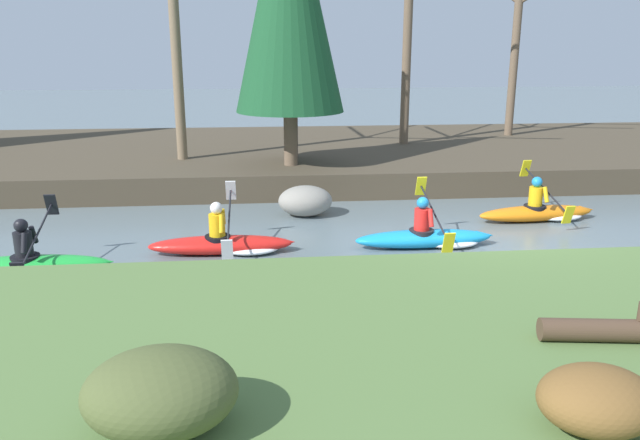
{
  "coord_description": "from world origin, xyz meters",
  "views": [
    {
      "loc": [
        -3.94,
        -10.43,
        3.85
      ],
      "look_at": [
        -2.85,
        1.08,
        0.55
      ],
      "focal_mm": 35.0,
      "sensor_mm": 36.0,
      "label": 1
    }
  ],
  "objects": [
    {
      "name": "kayaker_lead",
      "position": [
        2.26,
        2.51,
        0.2
      ],
      "size": [
        2.79,
        2.07,
        1.2
      ],
      "rotation": [
        0.0,
        0.0,
        0.09
      ],
      "color": "orange",
      "rests_on": "ground"
    },
    {
      "name": "riverbank_far",
      "position": [
        0.0,
        9.34,
        0.34
      ],
      "size": [
        44.0,
        9.39,
        0.68
      ],
      "color": "#473D2D",
      "rests_on": "ground"
    },
    {
      "name": "bare_tree_mid_downstream",
      "position": [
        0.71,
        9.52,
        4.38
      ],
      "size": [
        4.3,
        4.24,
        7.86
      ],
      "color": "brown",
      "rests_on": "riverbank_far"
    },
    {
      "name": "ground_plane",
      "position": [
        0.0,
        0.0,
        0.0
      ],
      "size": [
        90.0,
        90.0,
        0.0
      ],
      "primitive_type": "plane",
      "color": "slate"
    },
    {
      "name": "kayaker_far_back",
      "position": [
        -7.92,
        0.03,
        0.22
      ],
      "size": [
        2.77,
        2.06,
        1.2
      ],
      "rotation": [
        0.0,
        0.0,
        0.01
      ],
      "color": "green",
      "rests_on": "ground"
    },
    {
      "name": "bare_tree_mid_upstream",
      "position": [
        -3.01,
        7.25,
        4.28
      ],
      "size": [
        4.18,
        4.13,
        7.65
      ],
      "color": "brown",
      "rests_on": "riverbank_far"
    },
    {
      "name": "bare_tree_upstream",
      "position": [
        -6.13,
        7.35,
        4.37
      ],
      "size": [
        4.29,
        4.24,
        7.85
      ],
      "color": "#7A664C",
      "rests_on": "riverbank_far"
    },
    {
      "name": "bare_tree_downstream",
      "position": [
        4.84,
        11.04,
        3.55
      ],
      "size": [
        3.37,
        3.33,
        6.09
      ],
      "color": "brown",
      "rests_on": "riverbank_far"
    },
    {
      "name": "kayaker_middle",
      "position": [
        -0.72,
        0.9,
        0.2
      ],
      "size": [
        2.78,
        2.06,
        1.2
      ],
      "rotation": [
        0.0,
        0.0,
        0.03
      ],
      "color": "#1993D6",
      "rests_on": "ground"
    },
    {
      "name": "boulder_midstream",
      "position": [
        -2.97,
        3.4,
        0.35
      ],
      "size": [
        1.24,
        0.97,
        0.7
      ],
      "color": "gray",
      "rests_on": "ground"
    },
    {
      "name": "kayaker_trailing",
      "position": [
        -4.64,
        0.88,
        0.2
      ],
      "size": [
        2.77,
        2.06,
        1.2
      ],
      "rotation": [
        0.0,
        0.0,
        -0.0
      ],
      "color": "red",
      "rests_on": "ground"
    },
    {
      "name": "shrub_clump_second",
      "position": [
        -1.35,
        -6.32,
        1.13
      ],
      "size": [
        0.95,
        0.79,
        0.51
      ],
      "color": "brown",
      "rests_on": "riverbank_near"
    },
    {
      "name": "shrub_clump_nearest",
      "position": [
        -4.77,
        -6.0,
        1.21
      ],
      "size": [
        1.22,
        1.02,
        0.66
      ],
      "color": "#4C562D",
      "rests_on": "riverbank_near"
    },
    {
      "name": "driftwood_log",
      "position": [
        -0.32,
        -4.9,
        1.0
      ],
      "size": [
        1.63,
        0.46,
        0.44
      ],
      "rotation": [
        0.0,
        0.0,
        -0.14
      ],
      "color": "#4C3828",
      "rests_on": "riverbank_near"
    }
  ]
}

